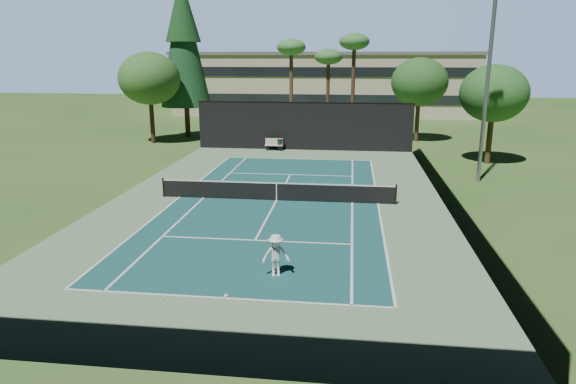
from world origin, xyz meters
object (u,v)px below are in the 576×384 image
tennis_ball_d (248,183)px  player (276,255)px  tennis_net (277,191)px  tennis_ball_a (162,300)px  tennis_ball_b (246,186)px  trash_bin (280,145)px  park_bench (274,144)px  tennis_ball_c (313,182)px

tennis_ball_d → player: bearing=-74.5°
tennis_net → tennis_ball_a: (-1.93, -12.30, -0.52)m
tennis_ball_b → tennis_ball_d: (-0.09, 0.83, -0.01)m
tennis_ball_b → trash_bin: size_ratio=0.08×
tennis_ball_d → trash_bin: trash_bin is taller
tennis_net → player: (1.42, -9.89, 0.23)m
tennis_ball_b → trash_bin: trash_bin is taller
park_bench → tennis_ball_b: bearing=-89.1°
player → tennis_ball_b: player is taller
trash_bin → player: bearing=-82.5°
player → park_bench: size_ratio=1.05×
tennis_ball_c → park_bench: (-4.13, 11.10, 0.51)m
park_bench → trash_bin: park_bench is taller
tennis_net → trash_bin: 15.79m
tennis_ball_c → tennis_ball_d: 4.08m
tennis_net → tennis_ball_c: bearing=69.0°
tennis_ball_c → tennis_net: bearing=-111.0°
trash_bin → tennis_ball_a: bearing=-90.0°
tennis_ball_c → trash_bin: 11.88m
tennis_ball_b → tennis_ball_d: size_ratio=1.23×
park_bench → tennis_net: bearing=-81.0°
tennis_net → tennis_ball_c: tennis_net is taller
trash_bin → park_bench: bearing=-157.3°
tennis_ball_a → tennis_ball_c: (3.61, 16.66, -0.00)m
tennis_net → tennis_ball_b: (-2.25, 2.83, -0.52)m
tennis_net → tennis_ball_c: 4.70m
tennis_ball_b → tennis_ball_d: bearing=96.4°
tennis_ball_a → tennis_ball_c: tennis_ball_a is taller
tennis_ball_c → park_bench: size_ratio=0.04×
tennis_net → tennis_ball_a: 12.46m
tennis_net → tennis_ball_b: 3.65m
player → tennis_ball_a: size_ratio=21.22×
player → trash_bin: 25.78m
tennis_ball_c → tennis_ball_d: (-4.02, -0.70, -0.00)m
tennis_net → trash_bin: size_ratio=13.65×
tennis_ball_b → tennis_ball_c: bearing=21.2°
tennis_net → tennis_ball_d: bearing=122.6°
tennis_ball_a → tennis_ball_d: 15.97m
tennis_ball_a → trash_bin: size_ratio=0.08×
tennis_ball_c → park_bench: bearing=110.4°
tennis_net → tennis_ball_a: tennis_net is taller
tennis_ball_d → park_bench: park_bench is taller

